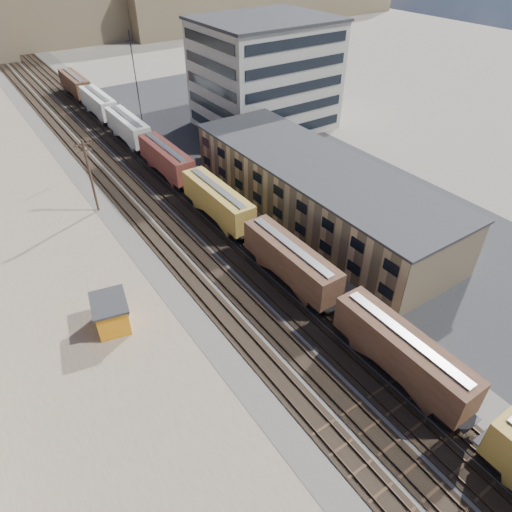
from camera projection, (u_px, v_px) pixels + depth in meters
ground at (369, 398)px, 37.66m from camera, size 300.00×300.00×0.00m
ballast_bed at (135, 172)px, 70.72m from camera, size 18.00×200.00×0.06m
dirt_yard at (11, 245)px, 55.11m from camera, size 24.00×180.00×0.03m
asphalt_lot at (307, 172)px, 70.71m from camera, size 26.00×120.00×0.04m
rail_tracks at (132, 172)px, 70.42m from camera, size 11.40×200.00×0.24m
freight_train at (190, 178)px, 63.17m from camera, size 3.00×119.74×4.46m
warehouse at (315, 189)px, 58.75m from camera, size 12.40×40.40×7.25m
office_tower at (265, 74)px, 81.05m from camera, size 22.60×18.60×18.45m
utility_pole_north at (90, 175)px, 58.44m from camera, size 2.20×0.32×10.00m
radio_mast at (137, 89)px, 74.59m from camera, size 1.20×0.16×18.00m
maintenance_shed at (111, 313)px, 43.41m from camera, size 4.07×4.81×3.10m
parked_car_blue at (290, 167)px, 70.46m from camera, size 5.46×5.39×1.46m
parked_car_far at (300, 131)px, 82.51m from camera, size 1.97×4.12×1.36m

